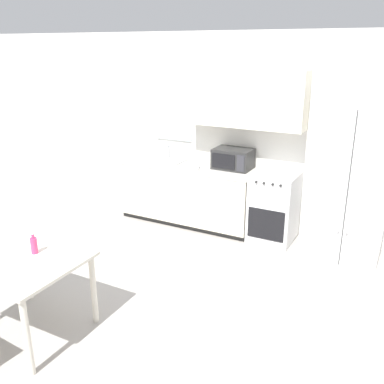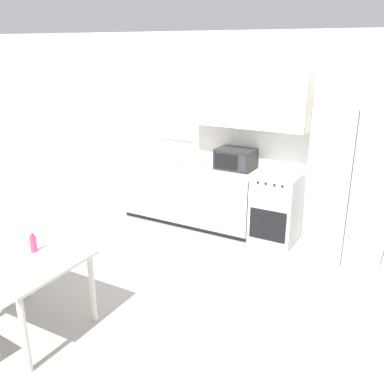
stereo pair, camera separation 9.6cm
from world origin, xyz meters
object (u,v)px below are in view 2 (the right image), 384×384
object	(u,v)px
microwave	(235,159)
coffee_mug	(197,167)
dining_table	(22,269)
refrigerator	(355,185)
drink_bottle	(33,243)
oven_range	(276,208)

from	to	relation	value
microwave	coffee_mug	world-z (taller)	microwave
microwave	dining_table	distance (m)	3.18
refrigerator	drink_bottle	distance (m)	3.62
oven_range	dining_table	world-z (taller)	oven_range
coffee_mug	drink_bottle	world-z (taller)	coffee_mug
coffee_mug	dining_table	bearing A→B (deg)	-95.80
oven_range	microwave	xyz separation A→B (m)	(-0.65, 0.09, 0.56)
oven_range	refrigerator	xyz separation A→B (m)	(0.95, -0.04, 0.48)
refrigerator	dining_table	world-z (taller)	refrigerator
oven_range	coffee_mug	xyz separation A→B (m)	(-1.08, -0.23, 0.47)
dining_table	drink_bottle	size ratio (longest dim) A/B	4.81
dining_table	drink_bottle	bearing A→B (deg)	89.19
dining_table	drink_bottle	distance (m)	0.24
drink_bottle	coffee_mug	bearing A→B (deg)	83.91
dining_table	oven_range	bearing A→B (deg)	65.51
refrigerator	dining_table	bearing A→B (deg)	-128.10
microwave	drink_bottle	size ratio (longest dim) A/B	2.50
coffee_mug	drink_bottle	bearing A→B (deg)	-96.09
coffee_mug	drink_bottle	xyz separation A→B (m)	(-0.28, -2.60, -0.11)
coffee_mug	dining_table	world-z (taller)	coffee_mug
coffee_mug	refrigerator	bearing A→B (deg)	5.40
dining_table	refrigerator	bearing A→B (deg)	51.90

